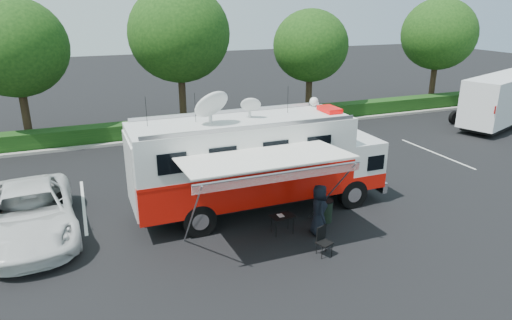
% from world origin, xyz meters
% --- Properties ---
extents(ground_plane, '(120.00, 120.00, 0.00)m').
position_xyz_m(ground_plane, '(0.00, 0.00, 0.00)').
color(ground_plane, black).
rests_on(ground_plane, ground).
extents(back_border, '(60.00, 6.14, 8.87)m').
position_xyz_m(back_border, '(1.14, 12.90, 5.00)').
color(back_border, '#9E998E').
rests_on(back_border, ground_plane).
extents(stall_lines, '(24.12, 5.50, 0.01)m').
position_xyz_m(stall_lines, '(-0.50, 3.00, 0.00)').
color(stall_lines, silver).
rests_on(stall_lines, ground_plane).
extents(command_truck, '(9.83, 2.71, 4.72)m').
position_xyz_m(command_truck, '(-0.09, -0.00, 2.02)').
color(command_truck, black).
rests_on(command_truck, ground_plane).
extents(awning, '(5.37, 2.76, 3.24)m').
position_xyz_m(awning, '(-0.97, -2.81, 3.04)').
color(awning, silver).
rests_on(awning, ground_plane).
extents(white_suv, '(3.27, 6.41, 1.73)m').
position_xyz_m(white_suv, '(-8.21, 0.95, 0.00)').
color(white_suv, silver).
rests_on(white_suv, ground_plane).
extents(person, '(0.81, 1.03, 1.84)m').
position_xyz_m(person, '(1.12, -2.60, 0.00)').
color(person, black).
rests_on(person, ground_plane).
extents(folding_table, '(0.86, 0.65, 0.68)m').
position_xyz_m(folding_table, '(-0.05, -2.10, 0.63)').
color(folding_table, black).
rests_on(folding_table, ground_plane).
extents(folding_chair, '(0.57, 0.61, 0.94)m').
position_xyz_m(folding_chair, '(0.58, -3.86, 0.56)').
color(folding_chair, black).
rests_on(folding_chair, ground_plane).
extents(trash_bin, '(0.57, 0.57, 0.85)m').
position_xyz_m(trash_bin, '(1.83, -1.84, 0.43)').
color(trash_bin, black).
rests_on(trash_bin, ground_plane).
extents(semi_trailer, '(10.88, 5.94, 3.32)m').
position_xyz_m(semi_trailer, '(20.76, 6.52, 1.75)').
color(semi_trailer, white).
rests_on(semi_trailer, ground_plane).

